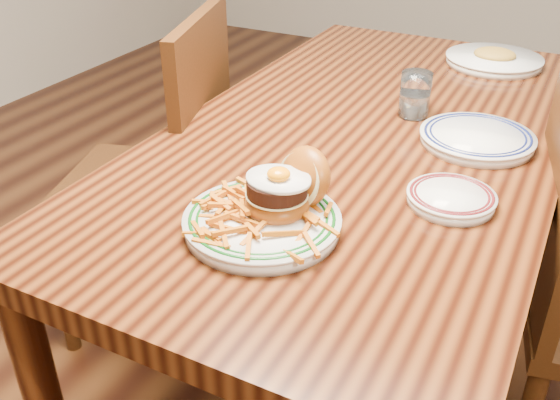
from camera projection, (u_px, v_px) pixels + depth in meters
The scene contains 8 objects.
floor at pixel (351, 363), 1.83m from camera, with size 6.00×6.00×0.00m, color black.
table at pixel (367, 162), 1.49m from camera, with size 0.85×1.60×0.75m.
chair_left at pixel (164, 174), 1.75m from camera, with size 0.56×0.56×0.96m.
main_plate at pixel (269, 209), 1.07m from camera, with size 0.27×0.29×0.13m.
side_plate at pixel (451, 197), 1.14m from camera, with size 0.16×0.16×0.02m.
rear_plate at pixel (477, 138), 1.36m from camera, with size 0.25×0.25×0.03m.
water_glass at pixel (415, 97), 1.48m from camera, with size 0.07×0.07×0.11m.
far_plate at pixel (494, 59), 1.83m from camera, with size 0.28×0.28×0.05m.
Camera 1 is at (0.42, -1.27, 1.34)m, focal length 40.00 mm.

